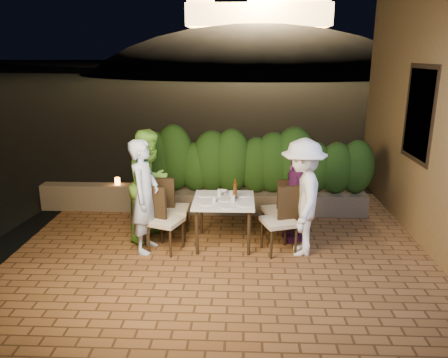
# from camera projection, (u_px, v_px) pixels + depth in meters

# --- Properties ---
(ground) EXTENTS (400.00, 400.00, 0.00)m
(ground) POSITION_uv_depth(u_px,v_px,m) (243.00, 268.00, 6.22)
(ground) COLOR black
(ground) RESTS_ON ground
(terrace_floor) EXTENTS (7.00, 6.00, 0.15)m
(terrace_floor) POSITION_uv_depth(u_px,v_px,m) (243.00, 256.00, 6.71)
(terrace_floor) COLOR brown
(terrace_floor) RESTS_ON ground
(window_pane) EXTENTS (0.08, 1.00, 1.40)m
(window_pane) POSITION_uv_depth(u_px,v_px,m) (421.00, 114.00, 6.98)
(window_pane) COLOR black
(window_pane) RESTS_ON building_wall
(window_frame) EXTENTS (0.06, 1.15, 1.55)m
(window_frame) POSITION_uv_depth(u_px,v_px,m) (420.00, 114.00, 6.98)
(window_frame) COLOR black
(window_frame) RESTS_ON building_wall
(planter) EXTENTS (4.20, 0.55, 0.40)m
(planter) POSITION_uv_depth(u_px,v_px,m) (254.00, 201.00, 8.35)
(planter) COLOR brown
(planter) RESTS_ON ground
(hedge) EXTENTS (4.00, 0.70, 1.10)m
(hedge) POSITION_uv_depth(u_px,v_px,m) (255.00, 163.00, 8.15)
(hedge) COLOR #1D3C10
(hedge) RESTS_ON planter
(parapet) EXTENTS (2.20, 0.30, 0.50)m
(parapet) POSITION_uv_depth(u_px,v_px,m) (99.00, 197.00, 8.46)
(parapet) COLOR brown
(parapet) RESTS_ON ground
(hill) EXTENTS (52.00, 40.00, 22.00)m
(hill) POSITION_uv_depth(u_px,v_px,m) (256.00, 102.00, 64.83)
(hill) COLOR black
(hill) RESTS_ON ground
(dining_table) EXTENTS (0.95, 0.95, 0.75)m
(dining_table) POSITION_uv_depth(u_px,v_px,m) (224.00, 222.00, 6.87)
(dining_table) COLOR white
(dining_table) RESTS_ON ground
(plate_nw) EXTENTS (0.20, 0.20, 0.01)m
(plate_nw) POSITION_uv_depth(u_px,v_px,m) (206.00, 204.00, 6.56)
(plate_nw) COLOR white
(plate_nw) RESTS_ON dining_table
(plate_sw) EXTENTS (0.24, 0.24, 0.01)m
(plate_sw) POSITION_uv_depth(u_px,v_px,m) (205.00, 195.00, 6.96)
(plate_sw) COLOR white
(plate_sw) RESTS_ON dining_table
(plate_ne) EXTENTS (0.24, 0.24, 0.01)m
(plate_ne) POSITION_uv_depth(u_px,v_px,m) (244.00, 204.00, 6.52)
(plate_ne) COLOR white
(plate_ne) RESTS_ON dining_table
(plate_se) EXTENTS (0.23, 0.23, 0.01)m
(plate_se) POSITION_uv_depth(u_px,v_px,m) (244.00, 195.00, 6.96)
(plate_se) COLOR white
(plate_se) RESTS_ON dining_table
(plate_centre) EXTENTS (0.24, 0.24, 0.01)m
(plate_centre) POSITION_uv_depth(u_px,v_px,m) (224.00, 199.00, 6.75)
(plate_centre) COLOR white
(plate_centre) RESTS_ON dining_table
(plate_front) EXTENTS (0.23, 0.23, 0.01)m
(plate_front) POSITION_uv_depth(u_px,v_px,m) (228.00, 207.00, 6.43)
(plate_front) COLOR white
(plate_front) RESTS_ON dining_table
(glass_nw) EXTENTS (0.06, 0.06, 0.10)m
(glass_nw) POSITION_uv_depth(u_px,v_px,m) (214.00, 199.00, 6.61)
(glass_nw) COLOR silver
(glass_nw) RESTS_ON dining_table
(glass_sw) EXTENTS (0.07, 0.07, 0.11)m
(glass_sw) POSITION_uv_depth(u_px,v_px,m) (219.00, 193.00, 6.91)
(glass_sw) COLOR silver
(glass_sw) RESTS_ON dining_table
(glass_ne) EXTENTS (0.06, 0.06, 0.10)m
(glass_ne) POSITION_uv_depth(u_px,v_px,m) (233.00, 198.00, 6.65)
(glass_ne) COLOR silver
(glass_ne) RESTS_ON dining_table
(glass_se) EXTENTS (0.06, 0.06, 0.10)m
(glass_se) POSITION_uv_depth(u_px,v_px,m) (231.00, 194.00, 6.89)
(glass_se) COLOR silver
(glass_se) RESTS_ON dining_table
(beer_bottle) EXTENTS (0.06, 0.06, 0.32)m
(beer_bottle) POSITION_uv_depth(u_px,v_px,m) (235.00, 189.00, 6.76)
(beer_bottle) COLOR #44260B
(beer_bottle) RESTS_ON dining_table
(bowl) EXTENTS (0.18, 0.18, 0.04)m
(bowl) POSITION_uv_depth(u_px,v_px,m) (222.00, 192.00, 7.08)
(bowl) COLOR white
(bowl) RESTS_ON dining_table
(chair_left_front) EXTENTS (0.60, 0.60, 1.00)m
(chair_left_front) POSITION_uv_depth(u_px,v_px,m) (165.00, 220.00, 6.62)
(chair_left_front) COLOR black
(chair_left_front) RESTS_ON ground
(chair_left_back) EXTENTS (0.47, 0.47, 1.01)m
(chair_left_back) POSITION_uv_depth(u_px,v_px,m) (174.00, 208.00, 7.12)
(chair_left_back) COLOR black
(chair_left_back) RESTS_ON ground
(chair_right_front) EXTENTS (0.61, 0.61, 1.03)m
(chair_right_front) POSITION_uv_depth(u_px,v_px,m) (279.00, 220.00, 6.56)
(chair_right_front) COLOR black
(chair_right_front) RESTS_ON ground
(chair_right_back) EXTENTS (0.55, 0.55, 0.99)m
(chair_right_back) POSITION_uv_depth(u_px,v_px,m) (278.00, 209.00, 7.07)
(chair_right_back) COLOR black
(chair_right_back) RESTS_ON ground
(diner_blue) EXTENTS (0.49, 0.68, 1.74)m
(diner_blue) POSITION_uv_depth(u_px,v_px,m) (145.00, 196.00, 6.53)
(diner_blue) COLOR silver
(diner_blue) RESTS_ON ground
(diner_green) EXTENTS (0.96, 1.07, 1.80)m
(diner_green) POSITION_uv_depth(u_px,v_px,m) (151.00, 185.00, 7.00)
(diner_green) COLOR #7ECF40
(diner_green) RESTS_ON ground
(diner_white) EXTENTS (0.75, 1.19, 1.76)m
(diner_white) POSITION_uv_depth(u_px,v_px,m) (302.00, 198.00, 6.43)
(diner_white) COLOR white
(diner_white) RESTS_ON ground
(diner_purple) EXTENTS (0.56, 0.96, 1.54)m
(diner_purple) POSITION_uv_depth(u_px,v_px,m) (296.00, 194.00, 6.96)
(diner_purple) COLOR #652268
(diner_purple) RESTS_ON ground
(parapet_lamp) EXTENTS (0.10, 0.10, 0.14)m
(parapet_lamp) POSITION_uv_depth(u_px,v_px,m) (117.00, 181.00, 8.36)
(parapet_lamp) COLOR orange
(parapet_lamp) RESTS_ON parapet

